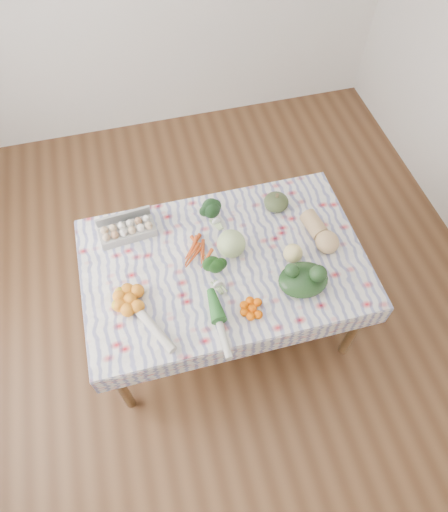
{
  "coord_description": "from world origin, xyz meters",
  "views": [
    {
      "loc": [
        -0.37,
        -1.41,
        3.01
      ],
      "look_at": [
        0.0,
        0.0,
        0.82
      ],
      "focal_mm": 32.0,
      "sensor_mm": 36.0,
      "label": 1
    }
  ],
  "objects_px": {
    "butternut_squash": "(320,231)",
    "grapefruit": "(293,253)",
    "dining_table": "(224,269)",
    "cabbage": "(231,244)",
    "kabocha_squash": "(276,202)",
    "egg_carton": "(128,231)"
  },
  "relations": [
    {
      "from": "cabbage",
      "to": "grapefruit",
      "type": "bearing_deg",
      "value": -22.19
    },
    {
      "from": "dining_table",
      "to": "cabbage",
      "type": "height_order",
      "value": "cabbage"
    },
    {
      "from": "butternut_squash",
      "to": "grapefruit",
      "type": "relative_size",
      "value": 2.64
    },
    {
      "from": "dining_table",
      "to": "cabbage",
      "type": "bearing_deg",
      "value": 44.11
    },
    {
      "from": "kabocha_squash",
      "to": "cabbage",
      "type": "distance_m",
      "value": 0.45
    },
    {
      "from": "kabocha_squash",
      "to": "butternut_squash",
      "type": "xyz_separation_m",
      "value": [
        0.18,
        -0.3,
        0.02
      ]
    },
    {
      "from": "cabbage",
      "to": "butternut_squash",
      "type": "height_order",
      "value": "cabbage"
    },
    {
      "from": "dining_table",
      "to": "cabbage",
      "type": "xyz_separation_m",
      "value": [
        0.06,
        0.06,
        0.17
      ]
    },
    {
      "from": "grapefruit",
      "to": "butternut_squash",
      "type": "bearing_deg",
      "value": 25.98
    },
    {
      "from": "dining_table",
      "to": "grapefruit",
      "type": "distance_m",
      "value": 0.42
    },
    {
      "from": "dining_table",
      "to": "butternut_squash",
      "type": "bearing_deg",
      "value": 1.91
    },
    {
      "from": "egg_carton",
      "to": "butternut_squash",
      "type": "bearing_deg",
      "value": -20.8
    },
    {
      "from": "cabbage",
      "to": "grapefruit",
      "type": "height_order",
      "value": "cabbage"
    },
    {
      "from": "dining_table",
      "to": "kabocha_squash",
      "type": "xyz_separation_m",
      "value": [
        0.42,
        0.32,
        0.13
      ]
    },
    {
      "from": "cabbage",
      "to": "grapefruit",
      "type": "relative_size",
      "value": 1.5
    },
    {
      "from": "dining_table",
      "to": "grapefruit",
      "type": "bearing_deg",
      "value": -11.64
    },
    {
      "from": "kabocha_squash",
      "to": "butternut_squash",
      "type": "height_order",
      "value": "butternut_squash"
    },
    {
      "from": "cabbage",
      "to": "dining_table",
      "type": "bearing_deg",
      "value": -135.89
    },
    {
      "from": "dining_table",
      "to": "butternut_squash",
      "type": "xyz_separation_m",
      "value": [
        0.6,
        0.02,
        0.15
      ]
    },
    {
      "from": "grapefruit",
      "to": "kabocha_squash",
      "type": "bearing_deg",
      "value": 85.75
    },
    {
      "from": "cabbage",
      "to": "butternut_squash",
      "type": "distance_m",
      "value": 0.54
    },
    {
      "from": "butternut_squash",
      "to": "grapefruit",
      "type": "xyz_separation_m",
      "value": [
        -0.21,
        -0.1,
        -0.01
      ]
    }
  ]
}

